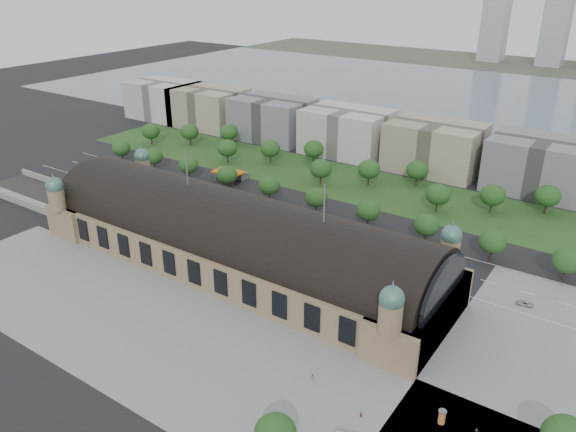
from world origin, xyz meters
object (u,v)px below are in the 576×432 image
Objects in this scene: traffic_car_6 at (524,303)px; traffic_car_1 at (144,181)px; traffic_car_4 at (269,218)px; parked_car_2 at (157,204)px; parked_car_5 at (180,207)px; pedestrian_0 at (312,377)px; traffic_car_5 at (410,244)px; parked_car_0 at (160,206)px; parked_car_3 at (200,218)px; bus_mid at (317,244)px; parked_car_4 at (203,219)px; bus_west at (244,221)px; parked_car_6 at (212,216)px; bus_east at (320,241)px; pedestrian_1 at (361,415)px; advertising_column at (442,417)px; traffic_car_2 at (182,198)px; petrol_station at (234,174)px; parked_car_1 at (159,200)px.

traffic_car_1 is at bearing -98.84° from traffic_car_6.
parked_car_2 reaches higher than traffic_car_4.
parked_car_5 is 120.53m from pedestrian_0.
parked_car_0 is at bearing 108.78° from traffic_car_5.
parked_car_3 is 52.90m from bus_mid.
traffic_car_5 is 82.81m from parked_car_4.
bus_west is (41.17, 6.00, 1.05)m from parked_car_0.
parked_car_6 is at bearing 103.41° from bus_west.
pedestrian_0 reaches higher than parked_car_3.
bus_east is 7.74× the size of pedestrian_0.
traffic_car_1 is 2.73× the size of pedestrian_0.
traffic_car_5 is at bearing 69.62° from pedestrian_1.
parked_car_2 is 155.31m from advertising_column.
pedestrian_1 is at bearing -142.39° from bus_mid.
parked_car_4 is 0.37× the size of bus_east.
traffic_car_2 is 25.89m from parked_car_4.
parked_car_5 is (3.10, -40.28, -2.16)m from petrol_station.
traffic_car_1 is 1.29× the size of advertising_column.
parked_car_0 reaches higher than parked_car_3.
bus_mid is (75.19, 6.00, 0.97)m from parked_car_0.
traffic_car_2 is 1.12× the size of traffic_car_4.
parked_car_3 is 5.16m from parked_car_6.
bus_east is (-0.12, 2.41, 0.22)m from bus_mid.
parked_car_1 is 4.75m from parked_car_2.
bus_west is (39.75, -5.70, 1.02)m from traffic_car_2.
bus_mid is 72.39m from pedestrian_0.
traffic_car_4 is at bearing 145.45° from advertising_column.
bus_east is (28.93, -7.19, 1.09)m from traffic_car_4.
traffic_car_2 is 1.00× the size of traffic_car_6.
parked_car_1 is 1.19× the size of parked_car_4.
petrol_station is 99.83m from traffic_car_5.
parked_car_1 is 0.44× the size of bus_east.
pedestrian_0 is 16.65m from pedestrian_1.
parked_car_1 is 30.68m from parked_car_6.
pedestrian_1 is at bearing 60.55° from traffic_car_2.
traffic_car_5 is (101.55, 14.80, 0.10)m from traffic_car_2.
bus_mid reaches higher than pedestrian_1.
pedestrian_0 reaches higher than traffic_car_5.
traffic_car_4 is 48.72m from parked_car_0.
petrol_station is at bearing 147.04° from parked_car_0.
parked_car_6 is (1.38, 4.00, 0.01)m from parked_car_4.
petrol_station reaches higher than traffic_car_6.
parked_car_4 is 2.86× the size of pedestrian_0.
parked_car_4 reaches higher than traffic_car_2.
traffic_car_2 is 0.43× the size of bus_mid.
parked_car_1 is 1.03× the size of parked_car_6.
parked_car_1 reaches higher than pedestrian_1.
bus_east is (49.18, 4.41, 1.03)m from parked_car_6.
pedestrian_1 is (102.43, -64.66, -0.02)m from parked_car_6.
bus_west is 94.47m from pedestrian_0.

